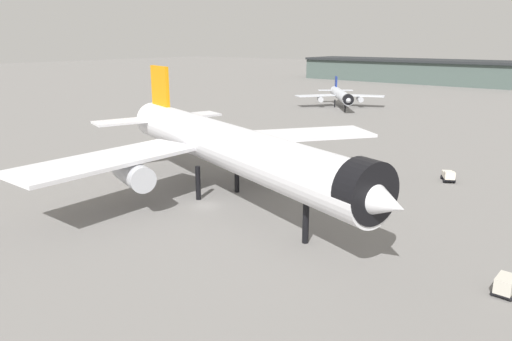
{
  "coord_description": "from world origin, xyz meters",
  "views": [
    {
      "loc": [
        45.56,
        -46.66,
        22.9
      ],
      "look_at": [
        8.32,
        1.11,
        6.34
      ],
      "focal_mm": 33.7,
      "sensor_mm": 36.0,
      "label": 1
    }
  ],
  "objects_px": {
    "airliner_far_taxiway": "(341,95)",
    "baggage_cart_trailing": "(505,285)",
    "service_truck_front": "(236,138)",
    "baggage_tug_wing": "(448,176)",
    "airliner_near_gate": "(225,146)"
  },
  "relations": [
    {
      "from": "airliner_near_gate",
      "to": "baggage_tug_wing",
      "type": "distance_m",
      "value": 38.4
    },
    {
      "from": "airliner_far_taxiway",
      "to": "service_truck_front",
      "type": "relative_size",
      "value": 5.31
    },
    {
      "from": "baggage_cart_trailing",
      "to": "airliner_near_gate",
      "type": "bearing_deg",
      "value": -94.47
    },
    {
      "from": "airliner_near_gate",
      "to": "baggage_tug_wing",
      "type": "relative_size",
      "value": 17.55
    },
    {
      "from": "baggage_cart_trailing",
      "to": "service_truck_front",
      "type": "bearing_deg",
      "value": -116.89
    },
    {
      "from": "baggage_cart_trailing",
      "to": "baggage_tug_wing",
      "type": "bearing_deg",
      "value": -153.39
    },
    {
      "from": "service_truck_front",
      "to": "baggage_cart_trailing",
      "type": "distance_m",
      "value": 71.5
    },
    {
      "from": "airliner_near_gate",
      "to": "baggage_tug_wing",
      "type": "bearing_deg",
      "value": 71.55
    },
    {
      "from": "service_truck_front",
      "to": "airliner_far_taxiway",
      "type": "bearing_deg",
      "value": 49.09
    },
    {
      "from": "service_truck_front",
      "to": "baggage_cart_trailing",
      "type": "bearing_deg",
      "value": -78.85
    },
    {
      "from": "airliner_far_taxiway",
      "to": "service_truck_front",
      "type": "height_order",
      "value": "airliner_far_taxiway"
    },
    {
      "from": "baggage_tug_wing",
      "to": "baggage_cart_trailing",
      "type": "relative_size",
      "value": 1.45
    },
    {
      "from": "airliner_near_gate",
      "to": "airliner_far_taxiway",
      "type": "xyz_separation_m",
      "value": [
        -34.24,
        98.65,
        -3.76
      ]
    },
    {
      "from": "airliner_far_taxiway",
      "to": "baggage_cart_trailing",
      "type": "relative_size",
      "value": 12.25
    },
    {
      "from": "airliner_far_taxiway",
      "to": "baggage_cart_trailing",
      "type": "distance_m",
      "value": 126.36
    }
  ]
}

